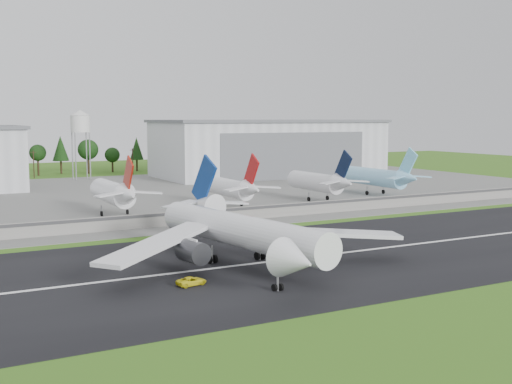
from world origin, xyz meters
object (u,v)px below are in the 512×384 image
main_airliner (242,239)px  parked_jet_skyblue (378,177)px  parked_jet_red_a (116,193)px  ground_vehicle (192,281)px  parked_jet_red_b (233,188)px  parked_jet_navy (321,182)px

main_airliner → parked_jet_skyblue: (88.12, 72.01, 1.32)m
parked_jet_skyblue → parked_jet_red_a: bearing=-176.9°
ground_vehicle → parked_jet_skyblue: bearing=-62.0°
main_airliner → ground_vehicle: 15.88m
parked_jet_red_b → parked_jet_navy: bearing=0.1°
parked_jet_red_b → ground_vehicle: bearing=-120.3°
parked_jet_red_a → parked_jet_red_b: size_ratio=1.00×
main_airliner → parked_jet_red_a: (-3.38, 67.00, 1.37)m
parked_jet_red_a → parked_jet_navy: bearing=-0.0°
main_airliner → parked_jet_red_a: main_airliner is taller
parked_jet_red_a → parked_jet_skyblue: size_ratio=0.84×
ground_vehicle → parked_jet_skyblue: size_ratio=0.13×
parked_jet_navy → main_airliner: bearing=-132.6°
parked_jet_skyblue → parked_jet_navy: bearing=-169.3°
parked_jet_navy → ground_vehicle: bearing=-134.7°
main_airliner → parked_jet_skyblue: main_airliner is taller
parked_jet_red_b → parked_jet_skyblue: size_ratio=0.84×
ground_vehicle → parked_jet_skyblue: (101.07, 80.24, 5.44)m
parked_jet_red_b → parked_jet_red_a: bearing=179.9°
ground_vehicle → parked_jet_red_b: parked_jet_red_b is taller
parked_jet_red_a → parked_jet_navy: parked_jet_red_a is taller
parked_jet_red_a → parked_jet_skyblue: (91.51, 5.00, -0.05)m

